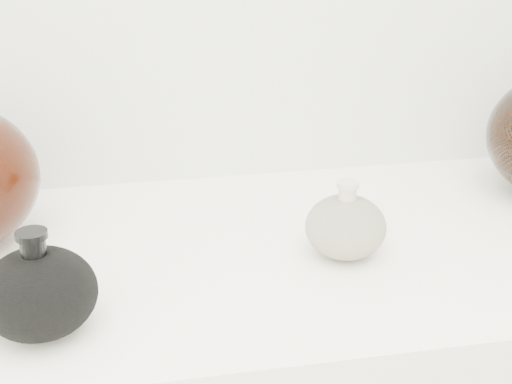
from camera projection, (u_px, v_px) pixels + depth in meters
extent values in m
cube|color=white|center=(235.00, 260.00, 0.92)|extent=(1.20, 0.50, 0.03)
ellipsoid|color=black|center=(39.00, 293.00, 0.73)|extent=(0.15, 0.15, 0.09)
cylinder|color=black|center=(33.00, 247.00, 0.71)|extent=(0.03, 0.03, 0.03)
cylinder|color=black|center=(31.00, 235.00, 0.70)|extent=(0.04, 0.04, 0.01)
ellipsoid|color=beige|center=(346.00, 227.00, 0.89)|extent=(0.11, 0.11, 0.08)
cylinder|color=beige|center=(347.00, 194.00, 0.87)|extent=(0.02, 0.02, 0.02)
cylinder|color=beige|center=(348.00, 184.00, 0.86)|extent=(0.03, 0.03, 0.01)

